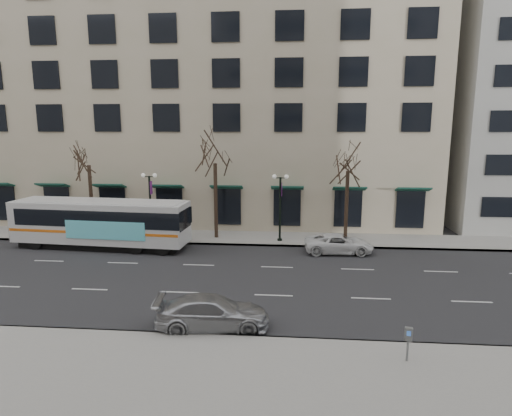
# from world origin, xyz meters

# --- Properties ---
(ground) EXTENTS (160.00, 160.00, 0.00)m
(ground) POSITION_xyz_m (0.00, 0.00, 0.00)
(ground) COLOR black
(ground) RESTS_ON ground
(sidewalk_far) EXTENTS (80.00, 4.00, 0.15)m
(sidewalk_far) POSITION_xyz_m (5.00, 9.00, 0.07)
(sidewalk_far) COLOR gray
(sidewalk_far) RESTS_ON ground
(building_hotel) EXTENTS (40.00, 20.00, 24.00)m
(building_hotel) POSITION_xyz_m (-2.00, 21.00, 12.00)
(building_hotel) COLOR tan
(building_hotel) RESTS_ON ground
(tree_far_left) EXTENTS (3.60, 3.60, 8.34)m
(tree_far_left) POSITION_xyz_m (-10.00, 8.80, 6.70)
(tree_far_left) COLOR black
(tree_far_left) RESTS_ON ground
(tree_far_mid) EXTENTS (3.60, 3.60, 8.55)m
(tree_far_mid) POSITION_xyz_m (0.00, 8.80, 6.91)
(tree_far_mid) COLOR black
(tree_far_mid) RESTS_ON ground
(tree_far_right) EXTENTS (3.60, 3.60, 8.06)m
(tree_far_right) POSITION_xyz_m (10.00, 8.80, 6.42)
(tree_far_right) COLOR black
(tree_far_right) RESTS_ON ground
(lamp_post_left) EXTENTS (1.22, 0.45, 5.21)m
(lamp_post_left) POSITION_xyz_m (-4.99, 8.20, 2.94)
(lamp_post_left) COLOR black
(lamp_post_left) RESTS_ON ground
(lamp_post_right) EXTENTS (1.22, 0.45, 5.21)m
(lamp_post_right) POSITION_xyz_m (5.01, 8.20, 2.94)
(lamp_post_right) COLOR black
(lamp_post_right) RESTS_ON ground
(city_bus) EXTENTS (12.99, 3.71, 3.48)m
(city_bus) POSITION_xyz_m (-7.84, 5.74, 1.90)
(city_bus) COLOR silver
(city_bus) RESTS_ON ground
(silver_car) EXTENTS (5.14, 2.53, 1.44)m
(silver_car) POSITION_xyz_m (2.50, -6.20, 0.72)
(silver_car) COLOR #ACAEB4
(silver_car) RESTS_ON ground
(white_pickup) EXTENTS (4.83, 2.40, 1.31)m
(white_pickup) POSITION_xyz_m (9.19, 5.80, 0.66)
(white_pickup) COLOR white
(white_pickup) RESTS_ON ground
(pay_station) EXTENTS (0.31, 0.24, 1.31)m
(pay_station) POSITION_xyz_m (10.21, -8.49, 1.10)
(pay_station) COLOR slate
(pay_station) RESTS_ON sidewalk_near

